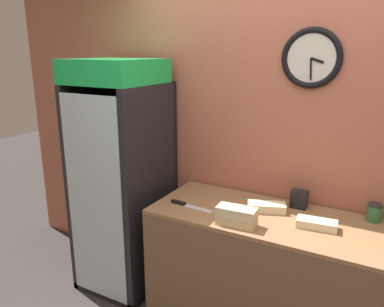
{
  "coord_description": "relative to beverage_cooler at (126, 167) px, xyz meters",
  "views": [
    {
      "loc": [
        0.69,
        -1.35,
        1.94
      ],
      "look_at": [
        -0.53,
        0.84,
        1.24
      ],
      "focal_mm": 35.0,
      "sensor_mm": 36.0,
      "label": 1
    }
  ],
  "objects": [
    {
      "name": "sandwich_stack_middle",
      "position": [
        1.08,
        -0.27,
        -0.05
      ],
      "size": [
        0.25,
        0.13,
        0.06
      ],
      "color": "beige",
      "rests_on": "sandwich_stack_bottom"
    },
    {
      "name": "prep_counter",
      "position": [
        1.19,
        -0.04,
        -0.57
      ],
      "size": [
        1.51,
        0.67,
        0.87
      ],
      "color": "brown",
      "rests_on": "ground_plane"
    },
    {
      "name": "sandwich_stack_bottom",
      "position": [
        1.08,
        -0.27,
        -0.11
      ],
      "size": [
        0.25,
        0.12,
        0.06
      ],
      "color": "tan",
      "rests_on": "prep_counter"
    },
    {
      "name": "condiment_jar",
      "position": [
        1.83,
        0.22,
        -0.08
      ],
      "size": [
        0.1,
        0.1,
        0.12
      ],
      "color": "#336B38",
      "rests_on": "prep_counter"
    },
    {
      "name": "chefs_knife",
      "position": [
        0.66,
        -0.17,
        -0.13
      ],
      "size": [
        0.33,
        0.05,
        0.02
      ],
      "color": "silver",
      "rests_on": "prep_counter"
    },
    {
      "name": "wall_back",
      "position": [
        1.19,
        0.34,
        0.34
      ],
      "size": [
        5.2,
        0.1,
        2.7
      ],
      "color": "#B7664C",
      "rests_on": "ground_plane"
    },
    {
      "name": "beverage_cooler",
      "position": [
        0.0,
        0.0,
        0.0
      ],
      "size": [
        0.62,
        0.68,
        1.87
      ],
      "color": "black",
      "rests_on": "ground_plane"
    },
    {
      "name": "napkin_dispenser",
      "position": [
        1.36,
        0.2,
        -0.08
      ],
      "size": [
        0.11,
        0.09,
        0.12
      ],
      "color": "black",
      "rests_on": "prep_counter"
    },
    {
      "name": "sandwich_flat_left",
      "position": [
        1.53,
        -0.06,
        -0.11
      ],
      "size": [
        0.25,
        0.14,
        0.05
      ],
      "color": "beige",
      "rests_on": "prep_counter"
    },
    {
      "name": "sandwich_flat_right",
      "position": [
        1.18,
        0.03,
        -0.11
      ],
      "size": [
        0.28,
        0.2,
        0.06
      ],
      "color": "beige",
      "rests_on": "prep_counter"
    }
  ]
}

